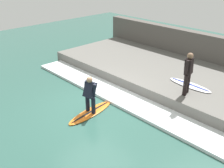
{
  "coord_description": "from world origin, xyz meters",
  "views": [
    {
      "loc": [
        -5.25,
        -6.47,
        4.93
      ],
      "look_at": [
        0.94,
        0.0,
        0.7
      ],
      "focal_mm": 42.0,
      "sensor_mm": 36.0,
      "label": 1
    }
  ],
  "objects": [
    {
      "name": "concrete_ledge",
      "position": [
        4.08,
        0.0,
        0.25
      ],
      "size": [
        4.4,
        10.45,
        0.51
      ],
      "primitive_type": "cube",
      "color": "#66635E",
      "rests_on": "ground_plane"
    },
    {
      "name": "surfer_waiting_near",
      "position": [
        2.61,
        -2.15,
        1.39
      ],
      "size": [
        0.52,
        0.33,
        1.56
      ],
      "color": "black",
      "rests_on": "concrete_ledge"
    },
    {
      "name": "back_wall",
      "position": [
        6.53,
        0.0,
        0.88
      ],
      "size": [
        0.5,
        10.98,
        1.76
      ],
      "primitive_type": "cube",
      "color": "#544F49",
      "rests_on": "ground_plane"
    },
    {
      "name": "wave_foam_crest",
      "position": [
        1.29,
        0.0,
        0.06
      ],
      "size": [
        1.18,
        9.93,
        0.11
      ],
      "primitive_type": "cube",
      "color": "white",
      "rests_on": "ground_plane"
    },
    {
      "name": "surfboard_waiting_near",
      "position": [
        3.31,
        -1.91,
        0.54
      ],
      "size": [
        0.57,
        1.83,
        0.07
      ],
      "color": "silver",
      "rests_on": "concrete_ledge"
    },
    {
      "name": "surfer_riding",
      "position": [
        -0.26,
        -0.16,
        0.81
      ],
      "size": [
        0.45,
        0.6,
        1.36
      ],
      "color": "black",
      "rests_on": "surfboard_riding"
    },
    {
      "name": "ground_plane",
      "position": [
        0.0,
        0.0,
        0.0
      ],
      "size": [
        28.0,
        28.0,
        0.0
      ],
      "primitive_type": "plane",
      "color": "#2D564C"
    },
    {
      "name": "surfboard_riding",
      "position": [
        -0.26,
        -0.16,
        0.03
      ],
      "size": [
        2.11,
        0.76,
        0.07
      ],
      "color": "orange",
      "rests_on": "ground_plane"
    }
  ]
}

